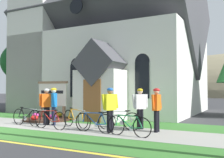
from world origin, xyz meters
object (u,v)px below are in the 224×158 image
bicycle_black (26,117)px  bicycle_white (75,118)px  bicycle_blue (120,121)px  cyclist_in_white_jersey (110,106)px  bicycle_yellow (129,126)px  cyclist_in_yellow_jersey (54,103)px  bicycle_green (94,122)px  cyclist_in_blue_jersey (47,104)px  yard_deciduous_tree (30,62)px  cyclist_in_red_jersey (157,106)px  church_sign (52,95)px  bicycle_silver (50,120)px  cyclist_in_green_jersey (140,105)px

bicycle_black → bicycle_white: 2.30m
bicycle_blue → cyclist_in_white_jersey: size_ratio=1.01×
bicycle_yellow → bicycle_white: bicycle_white is taller
bicycle_black → cyclist_in_yellow_jersey: (1.04, 0.61, 0.60)m
cyclist_in_white_jersey → bicycle_green: bearing=-155.2°
bicycle_green → cyclist_in_blue_jersey: cyclist_in_blue_jersey is taller
cyclist_in_blue_jersey → yard_deciduous_tree: size_ratio=0.30×
bicycle_yellow → bicycle_green: bearing=174.2°
bicycle_black → cyclist_in_white_jersey: bearing=1.4°
cyclist_in_blue_jersey → bicycle_yellow: bearing=-10.2°
bicycle_green → cyclist_in_red_jersey: 2.42m
cyclist_in_yellow_jersey → cyclist_in_blue_jersey: 0.33m
church_sign → cyclist_in_blue_jersey: size_ratio=1.24×
church_sign → bicycle_white: 3.35m
bicycle_silver → bicycle_black: (-1.62, 0.28, 0.00)m
bicycle_white → cyclist_in_red_jersey: (3.51, 0.32, 0.59)m
bicycle_white → cyclist_in_yellow_jersey: cyclist_in_yellow_jersey is taller
bicycle_green → cyclist_in_white_jersey: 0.85m
bicycle_yellow → bicycle_blue: bearing=129.3°
cyclist_in_yellow_jersey → cyclist_in_red_jersey: 4.69m
bicycle_silver → yard_deciduous_tree: yard_deciduous_tree is taller
bicycle_yellow → bicycle_white: bearing=162.3°
bicycle_green → bicycle_blue: size_ratio=1.05×
bicycle_green → cyclist_in_yellow_jersey: size_ratio=1.06×
bicycle_blue → bicycle_white: (-2.03, -0.17, 0.00)m
bicycle_green → bicycle_black: size_ratio=0.99×
cyclist_in_white_jersey → cyclist_in_blue_jersey: 3.49m
bicycle_white → cyclist_in_green_jersey: 2.84m
bicycle_yellow → bicycle_blue: (-0.91, 1.11, 0.01)m
cyclist_in_green_jersey → bicycle_yellow: bearing=-81.5°
cyclist_in_blue_jersey → yard_deciduous_tree: 10.42m
bicycle_black → cyclist_in_white_jersey: 4.24m
bicycle_green → bicycle_black: 3.66m
cyclist_in_white_jersey → bicycle_white: bearing=164.8°
bicycle_black → yard_deciduous_tree: size_ratio=0.32×
bicycle_blue → cyclist_in_red_jersey: (1.48, 0.16, 0.59)m
bicycle_yellow → cyclist_in_white_jersey: bearing=157.2°
cyclist_in_blue_jersey → bicycle_black: bearing=-145.7°
bicycle_black → cyclist_in_yellow_jersey: cyclist_in_yellow_jersey is taller
bicycle_green → bicycle_black: bearing=177.7°
bicycle_silver → cyclist_in_yellow_jersey: bearing=122.9°
cyclist_in_yellow_jersey → cyclist_in_blue_jersey: size_ratio=1.02×
cyclist_in_red_jersey → cyclist_in_blue_jersey: bearing=-174.6°
cyclist_in_red_jersey → church_sign: bearing=167.7°
bicycle_blue → cyclist_in_green_jersey: size_ratio=1.03×
bicycle_black → cyclist_in_white_jersey: (4.20, 0.11, 0.60)m
bicycle_white → cyclist_in_yellow_jersey: (-1.17, -0.04, 0.61)m
church_sign → cyclist_in_blue_jersey: church_sign is taller
church_sign → cyclist_in_red_jersey: church_sign is taller
cyclist_in_yellow_jersey → bicycle_yellow: bearing=-12.4°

